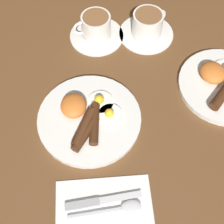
% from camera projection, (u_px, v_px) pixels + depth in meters
% --- Properties ---
extents(ground_plane, '(3.00, 3.00, 0.00)m').
position_uv_depth(ground_plane, '(90.00, 120.00, 0.81)').
color(ground_plane, brown).
extents(breakfast_plate_near, '(0.27, 0.27, 0.05)m').
position_uv_depth(breakfast_plate_near, '(88.00, 118.00, 0.80)').
color(breakfast_plate_near, silver).
rests_on(breakfast_plate_near, ground_plane).
extents(breakfast_plate_far, '(0.25, 0.25, 0.05)m').
position_uv_depth(breakfast_plate_far, '(223.00, 83.00, 0.85)').
color(breakfast_plate_far, silver).
rests_on(breakfast_plate_far, ground_plane).
extents(teacup_near, '(0.16, 0.16, 0.08)m').
position_uv_depth(teacup_near, '(96.00, 29.00, 0.93)').
color(teacup_near, silver).
rests_on(teacup_near, ground_plane).
extents(teacup_far, '(0.17, 0.17, 0.08)m').
position_uv_depth(teacup_far, '(147.00, 26.00, 0.93)').
color(teacup_far, silver).
rests_on(teacup_far, ground_plane).
extents(napkin, '(0.14, 0.22, 0.01)m').
position_uv_depth(napkin, '(104.00, 206.00, 0.69)').
color(napkin, white).
rests_on(napkin, ground_plane).
extents(knife, '(0.03, 0.17, 0.01)m').
position_uv_depth(knife, '(99.00, 201.00, 0.69)').
color(knife, silver).
rests_on(knife, napkin).
extents(spoon, '(0.03, 0.17, 0.01)m').
position_uv_depth(spoon, '(123.00, 208.00, 0.69)').
color(spoon, silver).
rests_on(spoon, napkin).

